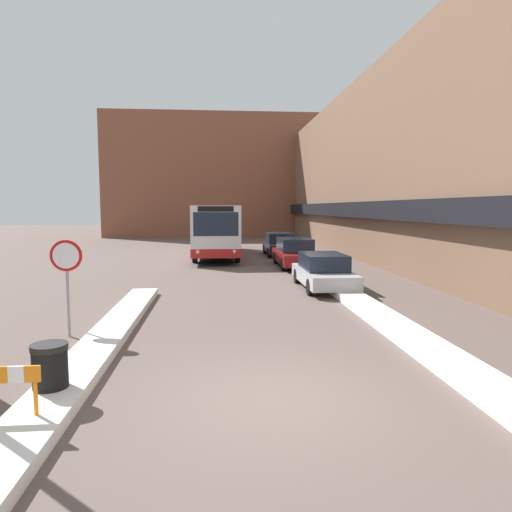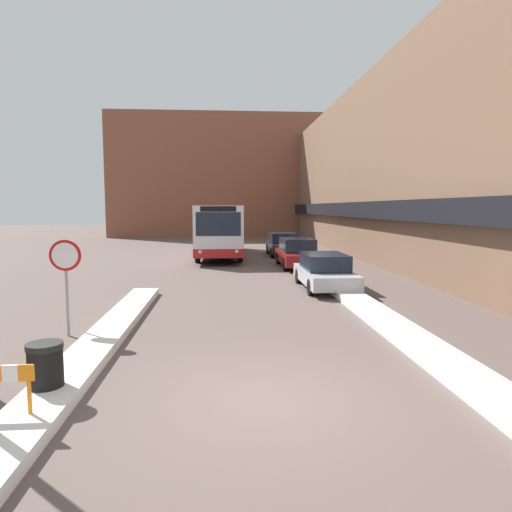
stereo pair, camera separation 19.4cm
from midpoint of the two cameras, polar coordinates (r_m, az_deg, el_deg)
The scene contains 12 objects.
ground_plane at distance 7.91m, azimuth 1.95°, elevation -17.53°, with size 160.00×160.00×0.00m, color brown.
building_row_right at distance 33.11m, azimuth 14.41°, elevation 9.79°, with size 5.50×60.00×10.90m.
building_backdrop_far at distance 52.98m, azimuth -4.06°, elevation 9.78°, with size 26.00×8.00×13.24m.
snow_bank_left at distance 10.27m, azimuth -20.50°, elevation -11.64°, with size 0.90×14.71×0.22m.
snow_bank_right at distance 10.97m, azimuth 19.70°, elevation -10.37°, with size 0.90×13.46×0.25m.
city_bus at distance 30.07m, azimuth -5.20°, elevation 3.42°, with size 2.74×11.83×3.28m.
parked_car_front at distance 18.10m, azimuth 8.12°, elevation -1.87°, with size 1.83×4.39×1.37m.
parked_car_middle at distance 24.48m, azimuth 4.66°, elevation 0.42°, with size 1.90×4.80×1.54m.
parked_car_back at distance 30.34m, azimuth 2.78°, elevation 1.49°, with size 1.90×4.28×1.51m.
stop_sign at distance 11.99m, azimuth -23.03°, elevation -1.26°, with size 0.76×0.08×2.39m.
trash_bin at distance 8.47m, azimuth -24.94°, elevation -12.99°, with size 0.59×0.59×0.95m.
construction_barricade at distance 7.64m, azimuth -29.95°, elevation -13.82°, with size 1.10×0.06×0.94m.
Camera 1 is at (-0.98, -7.18, 3.16)m, focal length 32.00 mm.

